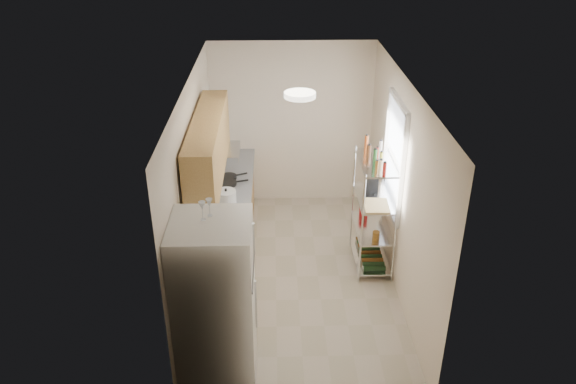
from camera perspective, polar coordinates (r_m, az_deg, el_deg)
The scene contains 16 objects.
room at distance 6.79m, azimuth 1.00°, elevation 0.35°, with size 2.52×4.42×2.62m.
counter_run at distance 7.61m, azimuth -6.14°, elevation -3.92°, with size 0.63×3.51×0.90m.
upper_cabinets at distance 6.71m, azimuth -8.08°, elevation 4.51°, with size 0.33×2.20×0.72m, color tan.
range_hood at distance 7.60m, azimuth -6.87°, elevation 3.95°, with size 0.50×0.60×0.12m, color #B7BABC.
window at distance 7.15m, azimuth 10.76°, elevation 3.52°, with size 0.06×1.00×1.46m, color white.
bakers_rack at distance 7.25m, azimuth 8.84°, elevation 0.16°, with size 0.45×0.90×1.73m.
ceiling_dome at distance 6.03m, azimuth 1.22°, elevation 9.85°, with size 0.34×0.34×0.06m, color white.
refrigerator at distance 5.60m, azimuth -7.38°, elevation -11.24°, with size 0.75×0.75×1.82m, color white.
wine_glass_a at distance 5.10m, azimuth -8.68°, elevation -1.91°, with size 0.07×0.07×0.18m, color silver, non-canonical shape.
wine_glass_b at distance 5.16m, azimuth -7.99°, elevation -1.56°, with size 0.06×0.06×0.17m, color silver, non-canonical shape.
rice_cooker at distance 7.24m, azimuth -6.29°, elevation -0.63°, with size 0.26×0.26×0.21m, color white.
frying_pan_large at distance 7.81m, azimuth -6.24°, elevation 0.90°, with size 0.27×0.27×0.05m, color black.
frying_pan_small at distance 7.99m, azimuth -6.03°, elevation 1.54°, with size 0.22×0.22×0.05m, color black.
cutting_board at distance 7.06m, azimuth 8.97°, elevation -1.41°, with size 0.30×0.39×0.03m, color tan.
espresso_machine at distance 7.46m, azimuth 8.51°, elevation 1.33°, with size 0.16×0.24×0.28m, color black.
storage_bag at distance 7.75m, azimuth 7.68°, elevation -1.77°, with size 0.10×0.15×0.17m, color #AE1516.
Camera 1 is at (-0.28, -6.04, 4.39)m, focal length 35.00 mm.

